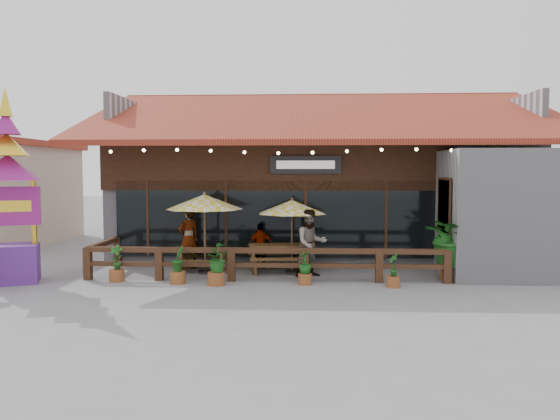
# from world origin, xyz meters

# --- Properties ---
(ground) EXTENTS (100.00, 100.00, 0.00)m
(ground) POSITION_xyz_m (0.00, 0.00, 0.00)
(ground) COLOR gray
(ground) RESTS_ON ground
(restaurant_building) EXTENTS (15.50, 14.73, 6.09)m
(restaurant_building) POSITION_xyz_m (0.26, 6.61, 2.21)
(restaurant_building) COLOR #ABABB0
(restaurant_building) RESTS_ON ground
(patio_railing) EXTENTS (10.00, 2.60, 0.92)m
(patio_railing) POSITION_xyz_m (-2.25, -0.27, 0.61)
(patio_railing) COLOR #4C2B1B
(patio_railing) RESTS_ON ground
(umbrella_left) EXTENTS (2.56, 2.56, 2.40)m
(umbrella_left) POSITION_xyz_m (-3.45, 0.66, 2.09)
(umbrella_left) COLOR brown
(umbrella_left) RESTS_ON ground
(umbrella_right) EXTENTS (2.59, 2.59, 2.22)m
(umbrella_right) POSITION_xyz_m (-0.89, 0.92, 1.94)
(umbrella_right) COLOR brown
(umbrella_right) RESTS_ON ground
(picnic_table_left) EXTENTS (1.46, 1.28, 0.67)m
(picnic_table_left) POSITION_xyz_m (-3.55, 0.91, 0.45)
(picnic_table_left) COLOR brown
(picnic_table_left) RESTS_ON ground
(picnic_table_right) EXTENTS (1.89, 1.70, 0.82)m
(picnic_table_right) POSITION_xyz_m (-1.32, 1.00, 0.55)
(picnic_table_right) COLOR brown
(picnic_table_right) RESTS_ON ground
(thai_sign_tower) EXTENTS (2.69, 2.69, 5.61)m
(thai_sign_tower) POSITION_xyz_m (-8.39, -1.03, 2.96)
(thai_sign_tower) COLOR #5D258A
(thai_sign_tower) RESTS_ON ground
(tropical_plant) EXTENTS (1.91, 1.90, 2.00)m
(tropical_plant) POSITION_xyz_m (3.49, -0.08, 1.14)
(tropical_plant) COLOR brown
(tropical_plant) RESTS_ON ground
(diner_a) EXTENTS (0.82, 0.79, 1.89)m
(diner_a) POSITION_xyz_m (-4.07, 1.30, 0.94)
(diner_a) COLOR #3C2213
(diner_a) RESTS_ON ground
(diner_b) EXTENTS (1.12, 0.99, 1.92)m
(diner_b) POSITION_xyz_m (-0.33, 0.28, 0.96)
(diner_b) COLOR #3C2213
(diner_b) RESTS_ON ground
(diner_c) EXTENTS (0.85, 0.41, 1.41)m
(diner_c) POSITION_xyz_m (-1.86, 1.45, 0.70)
(diner_c) COLOR #3C2213
(diner_c) RESTS_ON ground
(planter_a) EXTENTS (0.41, 0.41, 1.00)m
(planter_a) POSITION_xyz_m (-5.62, -0.69, 0.42)
(planter_a) COLOR brown
(planter_a) RESTS_ON ground
(planter_b) EXTENTS (0.41, 0.41, 1.01)m
(planter_b) POSITION_xyz_m (-3.88, -0.89, 0.45)
(planter_b) COLOR brown
(planter_b) RESTS_ON ground
(planter_c) EXTENTS (0.86, 0.87, 1.09)m
(planter_c) POSITION_xyz_m (-2.83, -1.06, 0.61)
(planter_c) COLOR brown
(planter_c) RESTS_ON ground
(planter_d) EXTENTS (0.46, 0.46, 0.89)m
(planter_d) POSITION_xyz_m (-0.49, -0.86, 0.43)
(planter_d) COLOR brown
(planter_d) RESTS_ON ground
(planter_e) EXTENTS (0.36, 0.36, 0.88)m
(planter_e) POSITION_xyz_m (1.79, -1.07, 0.37)
(planter_e) COLOR brown
(planter_e) RESTS_ON ground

